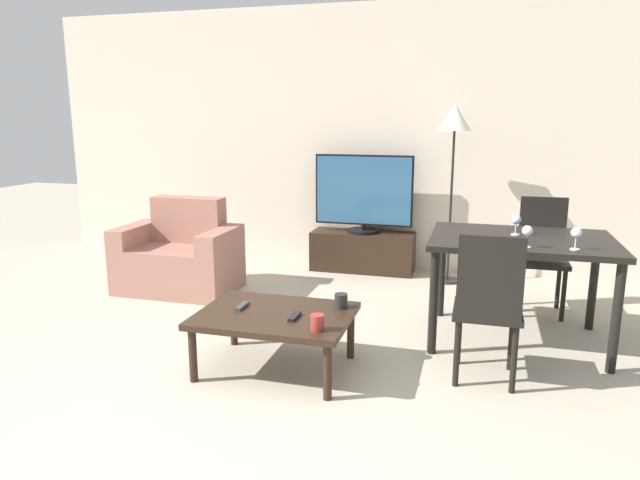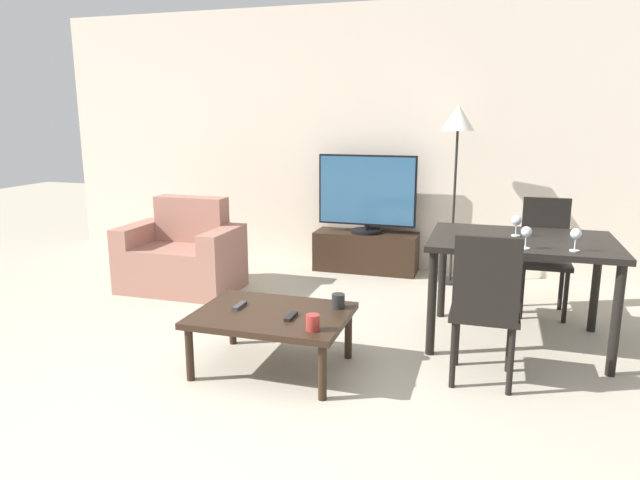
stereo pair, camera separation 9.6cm
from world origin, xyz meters
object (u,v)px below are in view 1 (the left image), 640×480
(dining_chair_near, at_px, (488,302))
(wine_glass_left, at_px, (576,234))
(cup_colored_far, at_px, (317,323))
(wine_glass_center, at_px, (527,232))
(coffee_table, at_px, (275,319))
(wine_glass_right, at_px, (516,221))
(dining_table, at_px, (521,250))
(tv, at_px, (364,194))
(cup_white_near, at_px, (341,301))
(remote_secondary, at_px, (295,317))
(dining_chair_far, at_px, (542,249))
(tv_stand, at_px, (363,251))
(floor_lamp, at_px, (454,131))
(remote_primary, at_px, (242,306))
(armchair, at_px, (180,258))

(dining_chair_near, height_order, wine_glass_left, dining_chair_near)
(cup_colored_far, relative_size, wine_glass_center, 0.65)
(coffee_table, relative_size, wine_glass_right, 6.55)
(dining_table, bearing_deg, tv, 132.57)
(cup_white_near, bearing_deg, remote_secondary, -130.93)
(coffee_table, relative_size, cup_colored_far, 10.03)
(coffee_table, height_order, remote_secondary, remote_secondary)
(tv, height_order, cup_colored_far, tv)
(dining_chair_far, relative_size, wine_glass_right, 6.41)
(tv, xyz_separation_m, cup_white_near, (0.32, -2.28, -0.38))
(dining_chair_far, bearing_deg, tv_stand, 154.00)
(wine_glass_right, bearing_deg, tv_stand, 132.95)
(tv_stand, distance_m, dining_table, 2.18)
(floor_lamp, height_order, remote_primary, floor_lamp)
(remote_primary, bearing_deg, dining_chair_far, 40.17)
(armchair, distance_m, tv_stand, 1.87)
(remote_primary, xyz_separation_m, cup_colored_far, (0.58, -0.25, 0.04))
(floor_lamp, bearing_deg, coffee_table, -112.11)
(dining_table, bearing_deg, floor_lamp, 111.87)
(armchair, distance_m, dining_table, 3.00)
(tv, distance_m, dining_table, 2.13)
(tv_stand, relative_size, wine_glass_left, 7.26)
(tv_stand, xyz_separation_m, dining_chair_near, (1.22, -2.33, 0.31))
(cup_white_near, distance_m, cup_colored_far, 0.42)
(tv, height_order, dining_chair_far, tv)
(dining_chair_near, xyz_separation_m, remote_primary, (-1.52, -0.12, -0.13))
(tv_stand, bearing_deg, dining_chair_far, -26.00)
(tv_stand, bearing_deg, remote_primary, -96.85)
(remote_secondary, distance_m, wine_glass_right, 1.74)
(tv, relative_size, cup_white_near, 10.79)
(tv, xyz_separation_m, dining_chair_far, (1.66, -0.81, -0.29))
(wine_glass_left, bearing_deg, floor_lamp, 116.74)
(tv_stand, relative_size, tv, 1.05)
(remote_primary, distance_m, wine_glass_center, 1.89)
(remote_secondary, height_order, cup_colored_far, cup_colored_far)
(dining_chair_near, bearing_deg, tv, 117.71)
(tv, height_order, wine_glass_left, tv)
(tv, height_order, wine_glass_right, tv)
(floor_lamp, height_order, cup_white_near, floor_lamp)
(tv, height_order, coffee_table, tv)
(remote_primary, bearing_deg, armchair, 131.82)
(tv, bearing_deg, tv_stand, 90.00)
(wine_glass_center, bearing_deg, dining_chair_near, -116.98)
(wine_glass_left, bearing_deg, remote_secondary, -157.83)
(dining_table, bearing_deg, remote_primary, -152.97)
(coffee_table, xyz_separation_m, wine_glass_right, (1.46, 0.99, 0.52))
(floor_lamp, bearing_deg, cup_white_near, -104.90)
(floor_lamp, bearing_deg, dining_chair_near, -80.96)
(tv, bearing_deg, dining_chair_far, -25.93)
(tv, bearing_deg, dining_chair_near, -62.29)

